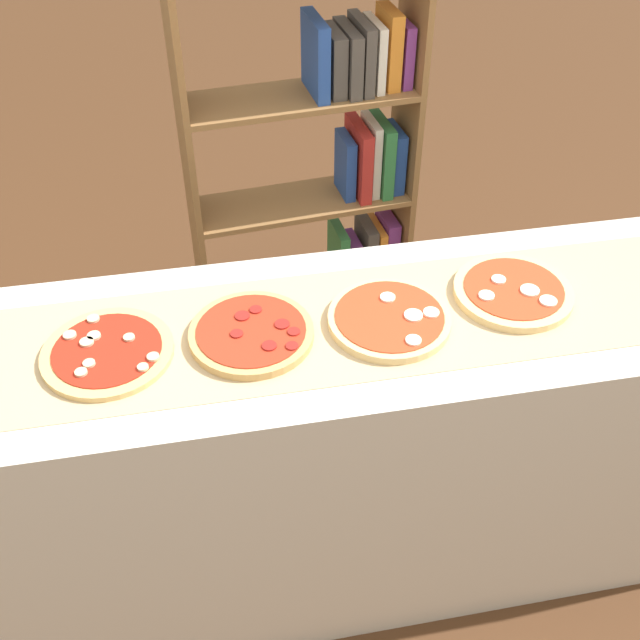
% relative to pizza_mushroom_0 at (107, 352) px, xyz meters
% --- Properties ---
extents(ground_plane, '(12.00, 12.00, 0.00)m').
position_rel_pizza_mushroom_0_xyz_m(ground_plane, '(0.49, 0.01, -0.96)').
color(ground_plane, '#4C2D19').
extents(counter, '(2.63, 0.58, 0.95)m').
position_rel_pizza_mushroom_0_xyz_m(counter, '(0.49, 0.01, -0.49)').
color(counter, beige).
rests_on(counter, ground_plane).
extents(parchment_paper, '(2.41, 0.40, 0.00)m').
position_rel_pizza_mushroom_0_xyz_m(parchment_paper, '(0.49, 0.01, -0.01)').
color(parchment_paper, tan).
rests_on(parchment_paper, counter).
extents(pizza_mushroom_0, '(0.30, 0.30, 0.02)m').
position_rel_pizza_mushroom_0_xyz_m(pizza_mushroom_0, '(0.00, 0.00, 0.00)').
color(pizza_mushroom_0, '#DBB26B').
rests_on(pizza_mushroom_0, parchment_paper).
extents(pizza_pepperoni_1, '(0.29, 0.29, 0.03)m').
position_rel_pizza_mushroom_0_xyz_m(pizza_pepperoni_1, '(0.32, -0.00, 0.00)').
color(pizza_pepperoni_1, tan).
rests_on(pizza_pepperoni_1, parchment_paper).
extents(pizza_mozzarella_2, '(0.29, 0.29, 0.03)m').
position_rel_pizza_mushroom_0_xyz_m(pizza_mozzarella_2, '(0.65, -0.01, 0.00)').
color(pizza_mozzarella_2, '#E5C17F').
rests_on(pizza_mozzarella_2, parchment_paper).
extents(pizza_mozzarella_3, '(0.29, 0.29, 0.03)m').
position_rel_pizza_mushroom_0_xyz_m(pizza_mozzarella_3, '(0.97, 0.03, 0.00)').
color(pizza_mozzarella_3, '#E5C17F').
rests_on(pizza_mozzarella_3, parchment_paper).
extents(bookshelf, '(0.76, 0.31, 1.50)m').
position_rel_pizza_mushroom_0_xyz_m(bookshelf, '(0.68, 0.88, -0.18)').
color(bookshelf, brown).
rests_on(bookshelf, ground_plane).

